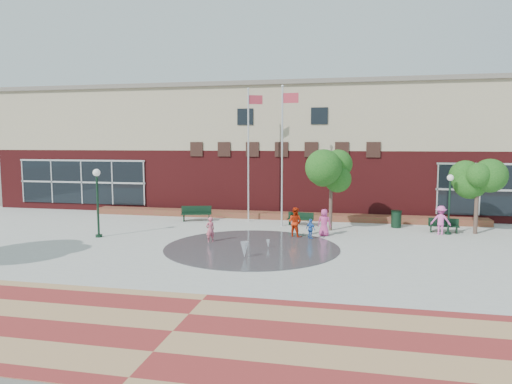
% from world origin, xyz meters
% --- Properties ---
extents(ground, '(120.00, 120.00, 0.00)m').
position_xyz_m(ground, '(0.00, 0.00, 0.00)').
color(ground, '#666056').
rests_on(ground, ground).
extents(plaza_concrete, '(46.00, 18.00, 0.01)m').
position_xyz_m(plaza_concrete, '(0.00, 4.00, 0.00)').
color(plaza_concrete, '#A8A8A0').
rests_on(plaza_concrete, ground).
extents(paver_band, '(46.00, 6.00, 0.01)m').
position_xyz_m(paver_band, '(0.00, -7.00, 0.00)').
color(paver_band, maroon).
rests_on(paver_band, ground).
extents(splash_pad, '(8.40, 8.40, 0.01)m').
position_xyz_m(splash_pad, '(0.00, 3.00, 0.00)').
color(splash_pad, '#383A3D').
rests_on(splash_pad, ground).
extents(library_building, '(44.40, 10.40, 9.20)m').
position_xyz_m(library_building, '(0.00, 17.48, 4.64)').
color(library_building, '#5A1618').
rests_on(library_building, ground).
extents(flower_bed, '(26.00, 1.20, 0.40)m').
position_xyz_m(flower_bed, '(0.00, 11.60, 0.00)').
color(flower_bed, '#A7192F').
rests_on(flower_bed, ground).
extents(flagpole_left, '(0.93, 0.44, 8.47)m').
position_xyz_m(flagpole_left, '(-1.75, 10.30, 4.72)').
color(flagpole_left, silver).
rests_on(flagpole_left, ground).
extents(flagpole_right, '(1.04, 0.17, 8.42)m').
position_xyz_m(flagpole_right, '(0.62, 8.96, 4.70)').
color(flagpole_right, silver).
rests_on(flagpole_right, ground).
extents(lamp_left, '(0.39, 0.39, 3.66)m').
position_xyz_m(lamp_left, '(-8.53, 3.74, 2.28)').
color(lamp_left, black).
rests_on(lamp_left, ground).
extents(lamp_right, '(0.35, 0.35, 3.32)m').
position_xyz_m(lamp_right, '(9.90, 8.28, 2.06)').
color(lamp_right, black).
rests_on(lamp_right, ground).
extents(bench_left, '(2.00, 1.06, 0.97)m').
position_xyz_m(bench_left, '(-5.08, 9.62, 0.31)').
color(bench_left, black).
rests_on(bench_left, ground).
extents(bench_mid, '(1.61, 0.59, 0.79)m').
position_xyz_m(bench_mid, '(1.64, 9.43, 0.26)').
color(bench_mid, black).
rests_on(bench_mid, ground).
extents(bench_right, '(1.64, 0.58, 0.81)m').
position_xyz_m(bench_right, '(9.76, 8.76, 0.26)').
color(bench_right, black).
rests_on(bench_right, ground).
extents(trash_can, '(0.63, 0.63, 1.03)m').
position_xyz_m(trash_can, '(7.30, 9.83, 0.53)').
color(trash_can, black).
rests_on(trash_can, ground).
extents(tree_mid, '(2.76, 2.76, 4.65)m').
position_xyz_m(tree_mid, '(3.51, 8.16, 3.39)').
color(tree_mid, '#45322A').
rests_on(tree_mid, ground).
extents(tree_small_right, '(2.41, 2.41, 4.12)m').
position_xyz_m(tree_small_right, '(11.41, 8.77, 3.00)').
color(tree_small_right, '#45322A').
rests_on(tree_small_right, ground).
extents(water_jet_a, '(0.36, 0.36, 0.70)m').
position_xyz_m(water_jet_a, '(0.11, 0.96, 0.00)').
color(water_jet_a, white).
rests_on(water_jet_a, ground).
extents(water_jet_b, '(0.18, 0.18, 0.41)m').
position_xyz_m(water_jet_b, '(0.80, 2.98, 0.00)').
color(water_jet_b, white).
rests_on(water_jet_b, ground).
extents(child_splash, '(0.56, 0.56, 1.31)m').
position_xyz_m(child_splash, '(-2.32, 3.76, 0.65)').
color(child_splash, '#E06075').
rests_on(child_splash, ground).
extents(adult_red, '(0.96, 0.86, 1.61)m').
position_xyz_m(adult_red, '(1.72, 5.96, 0.81)').
color(adult_red, red).
rests_on(adult_red, ground).
extents(adult_pink, '(0.80, 0.59, 1.48)m').
position_xyz_m(adult_pink, '(3.24, 6.52, 0.74)').
color(adult_pink, '#C83D84').
rests_on(adult_pink, ground).
extents(child_blue, '(0.66, 0.61, 1.09)m').
position_xyz_m(child_blue, '(2.60, 5.55, 0.54)').
color(child_blue, blue).
rests_on(child_blue, ground).
extents(person_bench, '(1.13, 0.78, 1.60)m').
position_xyz_m(person_bench, '(9.49, 8.18, 0.80)').
color(person_bench, '#EC59BA').
rests_on(person_bench, ground).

